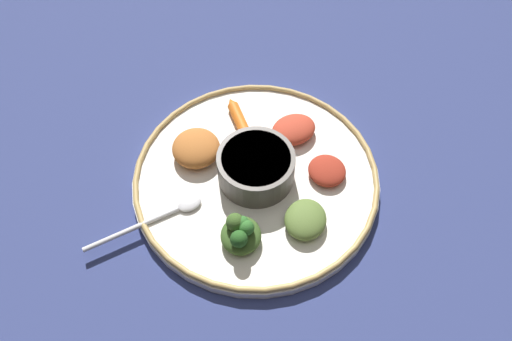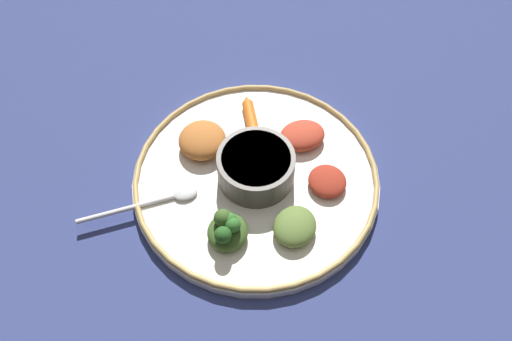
{
  "view_description": "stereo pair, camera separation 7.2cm",
  "coord_description": "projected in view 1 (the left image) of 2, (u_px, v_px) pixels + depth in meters",
  "views": [
    {
      "loc": [
        0.35,
        0.2,
        0.63
      ],
      "look_at": [
        0.0,
        0.0,
        0.03
      ],
      "focal_mm": 35.59,
      "sensor_mm": 36.0,
      "label": 1
    },
    {
      "loc": [
        0.31,
        0.26,
        0.63
      ],
      "look_at": [
        0.0,
        0.0,
        0.03
      ],
      "focal_mm": 35.59,
      "sensor_mm": 36.0,
      "label": 2
    }
  ],
  "objects": [
    {
      "name": "mound_berbere_red",
      "position": [
        294.0,
        130.0,
        0.77
      ],
      "size": [
        0.09,
        0.08,
        0.03
      ],
      "primitive_type": "ellipsoid",
      "rotation": [
        0.0,
        0.0,
        5.74
      ],
      "color": "#B73D28",
      "rests_on": "platter"
    },
    {
      "name": "spoon",
      "position": [
        163.0,
        215.0,
        0.69
      ],
      "size": [
        0.15,
        0.1,
        0.01
      ],
      "color": "silver",
      "rests_on": "platter"
    },
    {
      "name": "platter",
      "position": [
        256.0,
        179.0,
        0.74
      ],
      "size": [
        0.36,
        0.36,
        0.02
      ],
      "primitive_type": "cylinder",
      "color": "white",
      "rests_on": "ground_plane"
    },
    {
      "name": "greens_pile",
      "position": [
        241.0,
        233.0,
        0.66
      ],
      "size": [
        0.08,
        0.07,
        0.05
      ],
      "color": "#385623",
      "rests_on": "platter"
    },
    {
      "name": "carrot_near_spoon",
      "position": [
        238.0,
        116.0,
        0.79
      ],
      "size": [
        0.06,
        0.07,
        0.02
      ],
      "color": "orange",
      "rests_on": "platter"
    },
    {
      "name": "ground_plane",
      "position": [
        256.0,
        182.0,
        0.75
      ],
      "size": [
        2.4,
        2.4,
        0.0
      ],
      "primitive_type": "plane",
      "color": "navy"
    },
    {
      "name": "platter_rim",
      "position": [
        256.0,
        175.0,
        0.73
      ],
      "size": [
        0.35,
        0.35,
        0.01
      ],
      "primitive_type": "torus",
      "color": "tan",
      "rests_on": "platter"
    },
    {
      "name": "mound_collards",
      "position": [
        305.0,
        219.0,
        0.68
      ],
      "size": [
        0.07,
        0.07,
        0.03
      ],
      "primitive_type": "ellipsoid",
      "rotation": [
        0.0,
        0.0,
        0.22
      ],
      "color": "#567033",
      "rests_on": "platter"
    },
    {
      "name": "mound_beet",
      "position": [
        327.0,
        171.0,
        0.73
      ],
      "size": [
        0.08,
        0.08,
        0.02
      ],
      "primitive_type": "ellipsoid",
      "rotation": [
        0.0,
        0.0,
        0.97
      ],
      "color": "maroon",
      "rests_on": "platter"
    },
    {
      "name": "mound_chickpea",
      "position": [
        196.0,
        148.0,
        0.74
      ],
      "size": [
        0.1,
        0.1,
        0.03
      ],
      "primitive_type": "ellipsoid",
      "rotation": [
        0.0,
        0.0,
        5.45
      ],
      "color": "#B2662D",
      "rests_on": "platter"
    },
    {
      "name": "center_bowl",
      "position": [
        256.0,
        166.0,
        0.71
      ],
      "size": [
        0.11,
        0.11,
        0.05
      ],
      "color": "#4C4742",
      "rests_on": "platter"
    }
  ]
}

